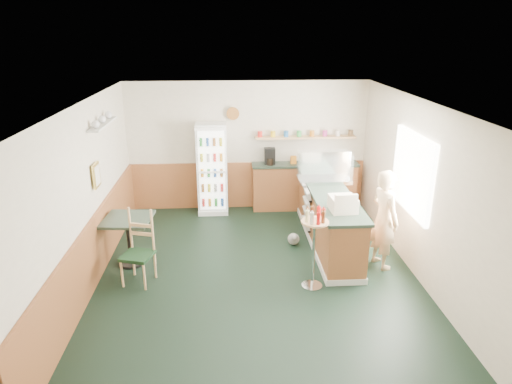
{
  "coord_description": "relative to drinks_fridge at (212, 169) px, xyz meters",
  "views": [
    {
      "loc": [
        -0.4,
        -6.35,
        3.69
      ],
      "look_at": [
        0.03,
        0.6,
        1.18
      ],
      "focal_mm": 32.0,
      "sensor_mm": 36.0,
      "label": 1
    }
  ],
  "objects": [
    {
      "name": "drinks_fridge",
      "position": [
        0.0,
        0.0,
        0.0
      ],
      "size": [
        0.62,
        0.53,
        1.89
      ],
      "color": "white",
      "rests_on": "ground"
    },
    {
      "name": "ground",
      "position": [
        0.75,
        -2.74,
        -0.94
      ],
      "size": [
        6.0,
        6.0,
        0.0
      ],
      "primitive_type": "plane",
      "color": "black",
      "rests_on": "ground"
    },
    {
      "name": "service_counter",
      "position": [
        2.1,
        -1.67,
        -0.48
      ],
      "size": [
        0.68,
        3.01,
        1.01
      ],
      "color": "#995731",
      "rests_on": "ground"
    },
    {
      "name": "shopkeeper",
      "position": [
        2.8,
        -2.54,
        -0.12
      ],
      "size": [
        0.54,
        0.64,
        1.64
      ],
      "primitive_type": "imported",
      "rotation": [
        0.0,
        0.0,
        1.89
      ],
      "color": "tan",
      "rests_on": "ground"
    },
    {
      "name": "dog_doorstop",
      "position": [
        1.48,
        -1.72,
        -0.82
      ],
      "size": [
        0.21,
        0.27,
        0.26
      ],
      "rotation": [
        0.0,
        0.0,
        -0.37
      ],
      "color": "gray",
      "rests_on": "ground"
    },
    {
      "name": "cash_register",
      "position": [
        2.1,
        -2.6,
        0.18
      ],
      "size": [
        0.41,
        0.43,
        0.23
      ],
      "primitive_type": "cube",
      "rotation": [
        0.0,
        0.0,
        0.06
      ],
      "color": "#EFE0C5",
      "rests_on": "service_counter"
    },
    {
      "name": "newspaper_rack",
      "position": [
        1.74,
        -1.49,
        -0.34
      ],
      "size": [
        0.09,
        0.47,
        0.75
      ],
      "color": "black",
      "rests_on": "ground"
    },
    {
      "name": "back_counter",
      "position": [
        1.94,
        0.06,
        -0.39
      ],
      "size": [
        2.24,
        0.42,
        1.69
      ],
      "color": "#995731",
      "rests_on": "ground"
    },
    {
      "name": "cafe_chair",
      "position": [
        -1.06,
        -2.75,
        -0.34
      ],
      "size": [
        0.53,
        0.53,
        1.15
      ],
      "rotation": [
        0.0,
        0.0,
        -0.29
      ],
      "color": "black",
      "rests_on": "ground"
    },
    {
      "name": "condiment_stand",
      "position": [
        1.57,
        -3.13,
        -0.1
      ],
      "size": [
        0.4,
        0.4,
        1.26
      ],
      "rotation": [
        0.0,
        0.0,
        0.19
      ],
      "color": "silver",
      "rests_on": "ground"
    },
    {
      "name": "display_case",
      "position": [
        2.1,
        -1.15,
        0.34
      ],
      "size": [
        0.96,
        0.5,
        0.55
      ],
      "color": "silver",
      "rests_on": "service_counter"
    },
    {
      "name": "cafe_table",
      "position": [
        -1.3,
        -2.24,
        -0.37
      ],
      "size": [
        0.81,
        0.81,
        0.82
      ],
      "rotation": [
        0.0,
        0.0,
        -0.1
      ],
      "color": "black",
      "rests_on": "ground"
    },
    {
      "name": "room_envelope",
      "position": [
        0.52,
        -2.01,
        0.58
      ],
      "size": [
        5.04,
        6.02,
        2.72
      ],
      "color": "beige",
      "rests_on": "ground"
    }
  ]
}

